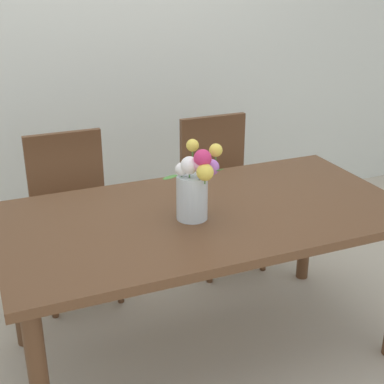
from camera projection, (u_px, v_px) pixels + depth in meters
The scene contains 6 objects.
ground_plane at pixel (204, 348), 2.67m from camera, with size 12.00×12.00×0.00m, color #B7AD99.
back_wall at pixel (106, 21), 3.50m from camera, with size 7.00×0.10×2.80m, color silver.
dining_table at pixel (206, 228), 2.42m from camera, with size 1.77×0.92×0.74m.
chair_left at pixel (72, 204), 3.00m from camera, with size 0.42×0.42×0.90m.
chair_right at pixel (220, 181), 3.32m from camera, with size 0.42×0.42×0.90m.
flower_vase at pixel (195, 184), 2.26m from camera, with size 0.28×0.24×0.32m.
Camera 1 is at (-0.89, -1.98, 1.74)m, focal length 51.06 mm.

